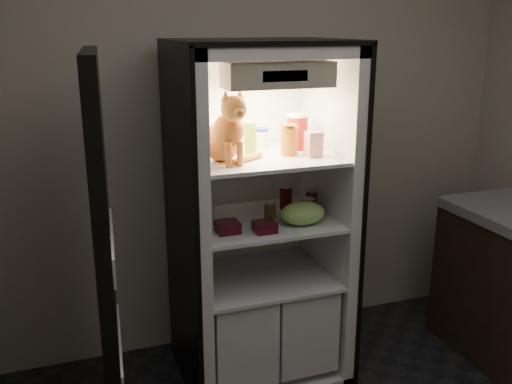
{
  "coord_description": "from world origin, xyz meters",
  "views": [
    {
      "loc": [
        -1.01,
        -1.39,
        1.95
      ],
      "look_at": [
        -0.03,
        1.32,
        1.09
      ],
      "focal_mm": 40.0,
      "sensor_mm": 36.0,
      "label": 1
    }
  ],
  "objects_px": {
    "soda_can_b": "(311,201)",
    "berry_box_right": "(265,227)",
    "cream_carton": "(313,144)",
    "soda_can_a": "(286,198)",
    "salsa_jar": "(289,140)",
    "berry_box_left": "(228,227)",
    "grape_bag": "(303,213)",
    "tabby_cat": "(225,135)",
    "condiment_jar": "(270,209)",
    "refrigerator": "(258,241)",
    "pepper_jar": "(297,132)",
    "soda_can_c": "(308,209)",
    "parmesan_shaker": "(250,138)",
    "mayo_tub": "(260,138)"
  },
  "relations": [
    {
      "from": "cream_carton",
      "to": "soda_can_b",
      "type": "bearing_deg",
      "value": 65.19
    },
    {
      "from": "pepper_jar",
      "to": "grape_bag",
      "type": "distance_m",
      "value": 0.45
    },
    {
      "from": "berry_box_left",
      "to": "soda_can_a",
      "type": "bearing_deg",
      "value": 31.31
    },
    {
      "from": "soda_can_b",
      "to": "condiment_jar",
      "type": "bearing_deg",
      "value": -176.35
    },
    {
      "from": "soda_can_b",
      "to": "berry_box_right",
      "type": "bearing_deg",
      "value": -148.46
    },
    {
      "from": "pepper_jar",
      "to": "condiment_jar",
      "type": "height_order",
      "value": "pepper_jar"
    },
    {
      "from": "berry_box_right",
      "to": "refrigerator",
      "type": "bearing_deg",
      "value": 77.52
    },
    {
      "from": "cream_carton",
      "to": "soda_can_a",
      "type": "relative_size",
      "value": 1.01
    },
    {
      "from": "grape_bag",
      "to": "cream_carton",
      "type": "bearing_deg",
      "value": 26.38
    },
    {
      "from": "cream_carton",
      "to": "pepper_jar",
      "type": "bearing_deg",
      "value": 91.22
    },
    {
      "from": "tabby_cat",
      "to": "berry_box_left",
      "type": "xyz_separation_m",
      "value": [
        -0.01,
        -0.05,
        -0.46
      ]
    },
    {
      "from": "salsa_jar",
      "to": "berry_box_right",
      "type": "relative_size",
      "value": 1.51
    },
    {
      "from": "condiment_jar",
      "to": "parmesan_shaker",
      "type": "bearing_deg",
      "value": 158.09
    },
    {
      "from": "soda_can_a",
      "to": "soda_can_b",
      "type": "height_order",
      "value": "soda_can_a"
    },
    {
      "from": "refrigerator",
      "to": "soda_can_c",
      "type": "height_order",
      "value": "refrigerator"
    },
    {
      "from": "parmesan_shaker",
      "to": "grape_bag",
      "type": "bearing_deg",
      "value": -43.51
    },
    {
      "from": "cream_carton",
      "to": "berry_box_left",
      "type": "xyz_separation_m",
      "value": [
        -0.47,
        -0.02,
        -0.39
      ]
    },
    {
      "from": "refrigerator",
      "to": "grape_bag",
      "type": "bearing_deg",
      "value": -51.19
    },
    {
      "from": "soda_can_b",
      "to": "condiment_jar",
      "type": "xyz_separation_m",
      "value": [
        -0.25,
        -0.02,
        -0.02
      ]
    },
    {
      "from": "cream_carton",
      "to": "soda_can_c",
      "type": "height_order",
      "value": "cream_carton"
    },
    {
      "from": "refrigerator",
      "to": "parmesan_shaker",
      "type": "xyz_separation_m",
      "value": [
        -0.05,
        -0.01,
        0.58
      ]
    },
    {
      "from": "berry_box_left",
      "to": "refrigerator",
      "type": "bearing_deg",
      "value": 39.91
    },
    {
      "from": "soda_can_a",
      "to": "salsa_jar",
      "type": "bearing_deg",
      "value": -108.48
    },
    {
      "from": "refrigerator",
      "to": "pepper_jar",
      "type": "xyz_separation_m",
      "value": [
        0.23,
        0.02,
        0.59
      ]
    },
    {
      "from": "cream_carton",
      "to": "grape_bag",
      "type": "distance_m",
      "value": 0.36
    },
    {
      "from": "grape_bag",
      "to": "soda_can_c",
      "type": "bearing_deg",
      "value": 40.11
    },
    {
      "from": "soda_can_a",
      "to": "berry_box_left",
      "type": "xyz_separation_m",
      "value": [
        -0.42,
        -0.26,
        -0.04
      ]
    },
    {
      "from": "berry_box_right",
      "to": "soda_can_a",
      "type": "bearing_deg",
      "value": 52.04
    },
    {
      "from": "parmesan_shaker",
      "to": "pepper_jar",
      "type": "xyz_separation_m",
      "value": [
        0.28,
        0.03,
        0.01
      ]
    },
    {
      "from": "parmesan_shaker",
      "to": "grape_bag",
      "type": "height_order",
      "value": "parmesan_shaker"
    },
    {
      "from": "tabby_cat",
      "to": "mayo_tub",
      "type": "bearing_deg",
      "value": 34.86
    },
    {
      "from": "berry_box_right",
      "to": "cream_carton",
      "type": "bearing_deg",
      "value": 14.19
    },
    {
      "from": "parmesan_shaker",
      "to": "condiment_jar",
      "type": "distance_m",
      "value": 0.4
    },
    {
      "from": "soda_can_b",
      "to": "soda_can_a",
      "type": "bearing_deg",
      "value": 141.4
    },
    {
      "from": "pepper_jar",
      "to": "soda_can_a",
      "type": "relative_size",
      "value": 1.49
    },
    {
      "from": "mayo_tub",
      "to": "soda_can_b",
      "type": "height_order",
      "value": "mayo_tub"
    },
    {
      "from": "refrigerator",
      "to": "tabby_cat",
      "type": "xyz_separation_m",
      "value": [
        -0.22,
        -0.15,
        0.64
      ]
    },
    {
      "from": "salsa_jar",
      "to": "mayo_tub",
      "type": "bearing_deg",
      "value": 111.52
    },
    {
      "from": "pepper_jar",
      "to": "soda_can_a",
      "type": "xyz_separation_m",
      "value": [
        -0.04,
        0.04,
        -0.38
      ]
    },
    {
      "from": "soda_can_a",
      "to": "berry_box_right",
      "type": "height_order",
      "value": "soda_can_a"
    },
    {
      "from": "pepper_jar",
      "to": "condiment_jar",
      "type": "relative_size",
      "value": 2.17
    },
    {
      "from": "tabby_cat",
      "to": "condiment_jar",
      "type": "relative_size",
      "value": 4.19
    },
    {
      "from": "salsa_jar",
      "to": "berry_box_left",
      "type": "relative_size",
      "value": 1.42
    },
    {
      "from": "grape_bag",
      "to": "berry_box_left",
      "type": "height_order",
      "value": "grape_bag"
    },
    {
      "from": "soda_can_a",
      "to": "condiment_jar",
      "type": "xyz_separation_m",
      "value": [
        -0.14,
        -0.11,
        -0.02
      ]
    },
    {
      "from": "parmesan_shaker",
      "to": "soda_can_b",
      "type": "relative_size",
      "value": 1.4
    },
    {
      "from": "salsa_jar",
      "to": "soda_can_c",
      "type": "bearing_deg",
      "value": -34.46
    },
    {
      "from": "pepper_jar",
      "to": "soda_can_a",
      "type": "distance_m",
      "value": 0.39
    },
    {
      "from": "parmesan_shaker",
      "to": "berry_box_left",
      "type": "xyz_separation_m",
      "value": [
        -0.19,
        -0.19,
        -0.41
      ]
    },
    {
      "from": "cream_carton",
      "to": "soda_can_a",
      "type": "height_order",
      "value": "cream_carton"
    }
  ]
}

